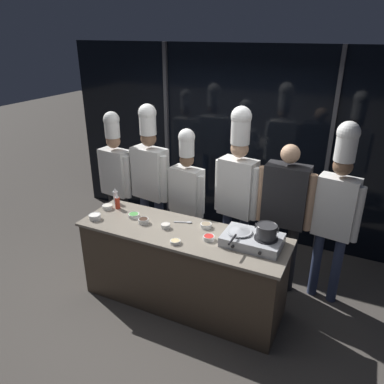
{
  "coord_description": "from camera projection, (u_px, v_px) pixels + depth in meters",
  "views": [
    {
      "loc": [
        1.59,
        -3.04,
        2.85
      ],
      "look_at": [
        0.0,
        0.25,
        1.26
      ],
      "focal_mm": 35.0,
      "sensor_mm": 36.0,
      "label": 1
    }
  ],
  "objects": [
    {
      "name": "chef_head",
      "position": [
        116.0,
        171.0,
        5.03
      ],
      "size": [
        0.54,
        0.27,
        1.9
      ],
      "rotation": [
        0.0,
        0.0,
        3.01
      ],
      "color": "#232326",
      "rests_on": "ground_plane"
    },
    {
      "name": "serving_spoon_slotted",
      "position": [
        186.0,
        222.0,
        4.08
      ],
      "size": [
        0.2,
        0.1,
        0.02
      ],
      "color": "#B2B5BA",
      "rests_on": "demo_counter"
    },
    {
      "name": "prep_bowl_ginger",
      "position": [
        175.0,
        241.0,
        3.69
      ],
      "size": [
        0.11,
        0.11,
        0.03
      ],
      "color": "white",
      "rests_on": "demo_counter"
    },
    {
      "name": "portable_stove",
      "position": [
        252.0,
        240.0,
        3.65
      ],
      "size": [
        0.57,
        0.39,
        0.11
      ],
      "color": "#B2B5BA",
      "rests_on": "demo_counter"
    },
    {
      "name": "chef_line",
      "position": [
        187.0,
        190.0,
        4.6
      ],
      "size": [
        0.52,
        0.27,
        1.8
      ],
      "rotation": [
        0.0,
        0.0,
        2.99
      ],
      "color": "#2D3856",
      "rests_on": "ground_plane"
    },
    {
      "name": "prep_bowl_scallions",
      "position": [
        134.0,
        215.0,
        4.2
      ],
      "size": [
        0.13,
        0.13,
        0.04
      ],
      "color": "white",
      "rests_on": "demo_counter"
    },
    {
      "name": "prep_bowl_soy_glaze",
      "position": [
        143.0,
        220.0,
        4.07
      ],
      "size": [
        0.12,
        0.12,
        0.05
      ],
      "color": "white",
      "rests_on": "demo_counter"
    },
    {
      "name": "prep_bowl_mushrooms",
      "position": [
        206.0,
        225.0,
        3.98
      ],
      "size": [
        0.12,
        0.12,
        0.05
      ],
      "color": "white",
      "rests_on": "demo_counter"
    },
    {
      "name": "ground_plane",
      "position": [
        183.0,
        301.0,
        4.28
      ],
      "size": [
        24.0,
        24.0,
        0.0
      ],
      "primitive_type": "plane",
      "color": "#47423D"
    },
    {
      "name": "chef_apprentice",
      "position": [
        337.0,
        202.0,
        3.87
      ],
      "size": [
        0.53,
        0.27,
        2.06
      ],
      "rotation": [
        0.0,
        0.0,
        3.0
      ],
      "color": "#2D3856",
      "rests_on": "ground_plane"
    },
    {
      "name": "squeeze_bottle_chili",
      "position": [
        117.0,
        202.0,
        4.38
      ],
      "size": [
        0.06,
        0.06,
        0.18
      ],
      "color": "red",
      "rests_on": "demo_counter"
    },
    {
      "name": "prep_bowl_garlic",
      "position": [
        107.0,
        207.0,
        4.39
      ],
      "size": [
        0.12,
        0.12,
        0.05
      ],
      "color": "white",
      "rests_on": "demo_counter"
    },
    {
      "name": "prep_bowl_rice",
      "position": [
        95.0,
        216.0,
        4.15
      ],
      "size": [
        0.13,
        0.13,
        0.06
      ],
      "color": "white",
      "rests_on": "demo_counter"
    },
    {
      "name": "person_guest",
      "position": [
        285.0,
        206.0,
        4.11
      ],
      "size": [
        0.62,
        0.25,
        1.77
      ],
      "rotation": [
        0.0,
        0.0,
        3.13
      ],
      "color": "#232326",
      "rests_on": "ground_plane"
    },
    {
      "name": "stock_pot",
      "position": [
        267.0,
        231.0,
        3.55
      ],
      "size": [
        0.23,
        0.2,
        0.14
      ],
      "color": "#333335",
      "rests_on": "portable_stove"
    },
    {
      "name": "chef_pastry",
      "position": [
        238.0,
        183.0,
        4.28
      ],
      "size": [
        0.55,
        0.28,
        2.11
      ],
      "rotation": [
        0.0,
        0.0,
        2.98
      ],
      "color": "#2D3856",
      "rests_on": "ground_plane"
    },
    {
      "name": "prep_bowl_onion",
      "position": [
        166.0,
        226.0,
        3.97
      ],
      "size": [
        0.1,
        0.1,
        0.05
      ],
      "color": "white",
      "rests_on": "demo_counter"
    },
    {
      "name": "frying_pan",
      "position": [
        240.0,
        230.0,
        3.67
      ],
      "size": [
        0.26,
        0.44,
        0.04
      ],
      "color": "#ADAFB5",
      "rests_on": "portable_stove"
    },
    {
      "name": "squeeze_bottle_clear",
      "position": [
        116.0,
        196.0,
        4.52
      ],
      "size": [
        0.06,
        0.06,
        0.19
      ],
      "color": "white",
      "rests_on": "demo_counter"
    },
    {
      "name": "prep_bowl_bell_pepper",
      "position": [
        209.0,
        237.0,
        3.74
      ],
      "size": [
        0.12,
        0.12,
        0.05
      ],
      "color": "white",
      "rests_on": "demo_counter"
    },
    {
      "name": "window_wall_back",
      "position": [
        241.0,
        145.0,
        5.27
      ],
      "size": [
        5.54,
        0.09,
        2.7
      ],
      "color": "black",
      "rests_on": "ground_plane"
    },
    {
      "name": "chef_sous",
      "position": [
        150.0,
        172.0,
        4.8
      ],
      "size": [
        0.59,
        0.3,
        2.04
      ],
      "rotation": [
        0.0,
        0.0,
        2.99
      ],
      "color": "#2D3856",
      "rests_on": "ground_plane"
    },
    {
      "name": "demo_counter",
      "position": [
        182.0,
        267.0,
        4.1
      ],
      "size": [
        2.25,
        0.71,
        0.91
      ],
      "color": "#4C3D2D",
      "rests_on": "ground_plane"
    }
  ]
}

